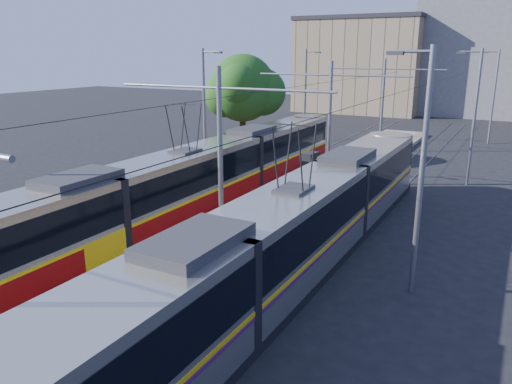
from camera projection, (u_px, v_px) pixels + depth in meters
The scene contains 13 objects.
ground at pixel (64, 351), 13.45m from camera, with size 160.00×160.00×0.00m, color black.
platform at pixel (308, 194), 27.81m from camera, with size 4.00×50.00×0.30m, color gray.
tactile_strip_left at pixel (285, 188), 28.43m from camera, with size 0.70×50.00×0.01m, color gray.
tactile_strip_right at pixel (333, 195), 27.10m from camera, with size 0.70×50.00×0.01m, color gray.
rails at pixel (308, 196), 27.84m from camera, with size 8.71×70.00×0.03m.
tram_left at pixel (187, 185), 23.64m from camera, with size 2.43×32.16×5.50m.
tram_right at pixel (293, 231), 17.14m from camera, with size 2.43×28.60×5.50m.
catenary at pixel (288, 122), 24.21m from camera, with size 9.20×70.00×7.00m.
street_lamps at pixel (335, 114), 30.10m from camera, with size 15.18×38.22×8.00m.
shelter at pixel (310, 172), 27.01m from camera, with size 0.78×1.12×2.29m.
tree at pixel (248, 89), 35.78m from camera, with size 5.29×4.89×7.68m.
building_left at pixel (364, 65), 67.18m from camera, with size 16.32×12.24×12.23m.
building_centre at pixel (498, 50), 62.72m from camera, with size 18.36×14.28×16.02m.
Camera 1 is at (10.16, -7.90, 7.79)m, focal length 35.00 mm.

